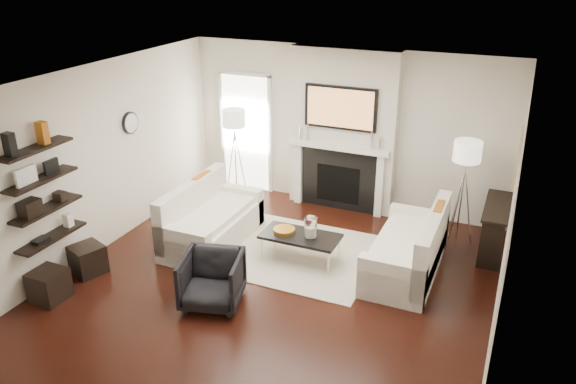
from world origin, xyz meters
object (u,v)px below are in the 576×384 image
at_px(coffee_table, 300,236).
at_px(lamp_right_shade, 468,151).
at_px(loveseat_left_base, 213,229).
at_px(lamp_left_shade, 234,118).
at_px(loveseat_right_base, 405,258).
at_px(ottoman_near, 88,259).
at_px(armchair, 212,278).

bearing_deg(coffee_table, lamp_right_shade, 37.82).
bearing_deg(loveseat_left_base, coffee_table, -0.65).
bearing_deg(lamp_right_shade, coffee_table, -142.18).
distance_m(lamp_left_shade, lamp_right_shade, 3.90).
relative_size(coffee_table, lamp_left_shade, 2.75).
relative_size(loveseat_right_base, ottoman_near, 4.50).
bearing_deg(coffee_table, loveseat_right_base, 12.38).
height_order(loveseat_left_base, loveseat_right_base, same).
xyz_separation_m(loveseat_right_base, armchair, (-2.04, -1.71, 0.16)).
bearing_deg(ottoman_near, lamp_left_shade, 78.85).
distance_m(loveseat_left_base, lamp_left_shade, 2.16).
xyz_separation_m(coffee_table, lamp_right_shade, (1.96, 1.52, 1.05)).
xyz_separation_m(loveseat_right_base, ottoman_near, (-3.99, -1.74, -0.01)).
bearing_deg(loveseat_right_base, lamp_left_shade, 157.42).
xyz_separation_m(coffee_table, ottoman_near, (-2.56, -1.43, -0.20)).
bearing_deg(loveseat_right_base, loveseat_left_base, -174.08).
distance_m(loveseat_left_base, loveseat_right_base, 2.88).
xyz_separation_m(loveseat_left_base, lamp_left_shade, (-0.51, 1.70, 1.24)).
bearing_deg(lamp_left_shade, lamp_right_shade, -2.88).
relative_size(loveseat_left_base, ottoman_near, 4.50).
bearing_deg(coffee_table, ottoman_near, -150.83).
bearing_deg(armchair, lamp_right_shade, 33.45).
height_order(loveseat_right_base, armchair, armchair).
relative_size(armchair, lamp_left_shade, 1.85).
bearing_deg(lamp_right_shade, ottoman_near, -146.87).
height_order(loveseat_right_base, ottoman_near, loveseat_right_base).
bearing_deg(lamp_left_shade, coffee_table, -41.41).
relative_size(coffee_table, lamp_right_shade, 2.75).
height_order(coffee_table, lamp_right_shade, lamp_right_shade).
xyz_separation_m(armchair, lamp_left_shade, (-1.33, 3.11, 1.08)).
bearing_deg(loveseat_left_base, loveseat_right_base, 5.92).
distance_m(loveseat_right_base, ottoman_near, 4.36).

